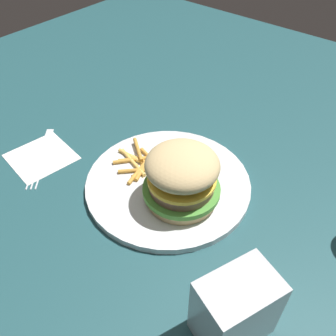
{
  "coord_description": "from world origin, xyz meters",
  "views": [
    {
      "loc": [
        -0.32,
        -0.27,
        0.45
      ],
      "look_at": [
        0.02,
        0.01,
        0.04
      ],
      "focal_mm": 38.53,
      "sensor_mm": 36.0,
      "label": 1
    }
  ],
  "objects_px": {
    "sandwich": "(182,177)",
    "napkin": "(41,157)",
    "fork": "(41,156)",
    "plate": "(168,183)",
    "napkin_dispenser": "(235,309)",
    "fries_pile": "(139,162)"
  },
  "relations": [
    {
      "from": "sandwich",
      "to": "napkin_dispenser",
      "type": "xyz_separation_m",
      "value": [
        -0.12,
        -0.18,
        -0.01
      ]
    },
    {
      "from": "napkin",
      "to": "fork",
      "type": "bearing_deg",
      "value": -138.04
    },
    {
      "from": "napkin",
      "to": "fork",
      "type": "height_order",
      "value": "fork"
    },
    {
      "from": "fork",
      "to": "napkin_dispenser",
      "type": "bearing_deg",
      "value": -95.48
    },
    {
      "from": "plate",
      "to": "fork",
      "type": "height_order",
      "value": "plate"
    },
    {
      "from": "sandwich",
      "to": "napkin",
      "type": "relative_size",
      "value": 1.14
    },
    {
      "from": "plate",
      "to": "fork",
      "type": "relative_size",
      "value": 2.04
    },
    {
      "from": "napkin_dispenser",
      "to": "plate",
      "type": "bearing_deg",
      "value": 77.96
    },
    {
      "from": "fries_pile",
      "to": "napkin_dispenser",
      "type": "height_order",
      "value": "napkin_dispenser"
    },
    {
      "from": "napkin",
      "to": "fork",
      "type": "xyz_separation_m",
      "value": [
        -0.0,
        -0.0,
        0.0
      ]
    },
    {
      "from": "sandwich",
      "to": "fork",
      "type": "distance_m",
      "value": 0.29
    },
    {
      "from": "napkin",
      "to": "fries_pile",
      "type": "bearing_deg",
      "value": -59.8
    },
    {
      "from": "fork",
      "to": "napkin_dispenser",
      "type": "height_order",
      "value": "napkin_dispenser"
    },
    {
      "from": "sandwich",
      "to": "napkin",
      "type": "xyz_separation_m",
      "value": [
        -0.08,
        0.28,
        -0.06
      ]
    },
    {
      "from": "sandwich",
      "to": "fork",
      "type": "height_order",
      "value": "sandwich"
    },
    {
      "from": "fork",
      "to": "sandwich",
      "type": "bearing_deg",
      "value": -73.64
    },
    {
      "from": "fries_pile",
      "to": "napkin_dispenser",
      "type": "xyz_separation_m",
      "value": [
        -0.14,
        -0.29,
        0.04
      ]
    },
    {
      "from": "fries_pile",
      "to": "fork",
      "type": "xyz_separation_m",
      "value": [
        -0.1,
        0.16,
        -0.01
      ]
    },
    {
      "from": "fries_pile",
      "to": "plate",
      "type": "bearing_deg",
      "value": -89.67
    },
    {
      "from": "sandwich",
      "to": "napkin_dispenser",
      "type": "relative_size",
      "value": 1.23
    },
    {
      "from": "plate",
      "to": "fries_pile",
      "type": "distance_m",
      "value": 0.07
    },
    {
      "from": "sandwich",
      "to": "napkin",
      "type": "height_order",
      "value": "sandwich"
    }
  ]
}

